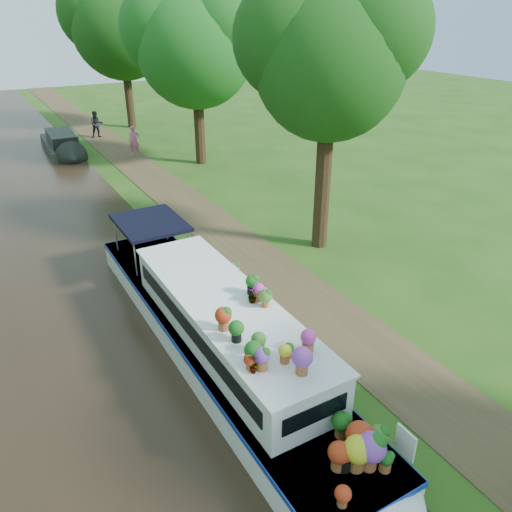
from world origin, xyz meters
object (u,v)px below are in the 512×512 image
Objects in this scene: plant_boat at (227,338)px; pedestrian_pink at (134,141)px; pedestrian_dark at (97,124)px; second_boat at (63,145)px.

pedestrian_pink is (4.04, 19.81, 0.02)m from plant_boat.
pedestrian_dark is at bearing 82.67° from plant_boat.
plant_boat is 22.58m from second_boat.
plant_boat is at bearing -88.73° from pedestrian_pink.
pedestrian_pink is (3.54, -2.76, 0.38)m from second_boat.
pedestrian_dark is at bearing 110.71° from pedestrian_pink.
pedestrian_dark is (-0.78, 5.58, 0.02)m from pedestrian_pink.
pedestrian_pink is at bearing -35.74° from second_boat.
plant_boat is 25.60m from pedestrian_dark.
second_boat is at bearing -130.42° from pedestrian_dark.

